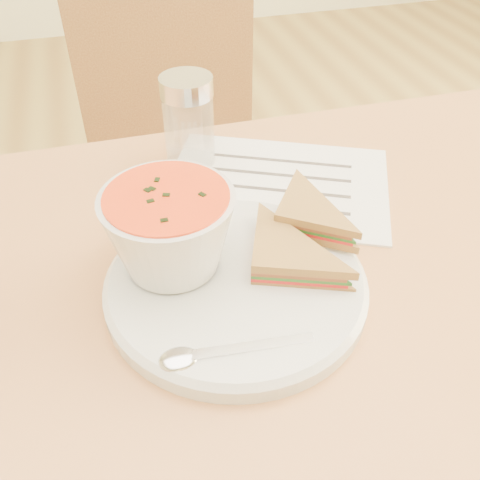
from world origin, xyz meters
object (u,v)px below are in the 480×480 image
object	(u,v)px
dining_table	(275,460)
plate	(236,285)
chair_far	(180,181)
condiment_shaker	(189,122)
soup_bowl	(170,234)

from	to	relation	value
dining_table	plate	world-z (taller)	plate
chair_far	plate	distance (m)	0.71
dining_table	chair_far	xyz separation A→B (m)	(-0.01, 0.65, 0.08)
dining_table	condiment_shaker	xyz separation A→B (m)	(-0.05, 0.26, 0.44)
condiment_shaker	chair_far	bearing A→B (deg)	84.60
chair_far	plate	world-z (taller)	chair_far
chair_far	condiment_shaker	xyz separation A→B (m)	(-0.04, -0.39, 0.35)
dining_table	plate	xyz separation A→B (m)	(-0.06, 0.01, 0.38)
dining_table	soup_bowl	world-z (taller)	soup_bowl
plate	soup_bowl	distance (m)	0.08
chair_far	condiment_shaker	bearing A→B (deg)	89.25
chair_far	soup_bowl	size ratio (longest dim) A/B	7.06
plate	condiment_shaker	bearing A→B (deg)	88.50
plate	condiment_shaker	distance (m)	0.26
plate	soup_bowl	world-z (taller)	soup_bowl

